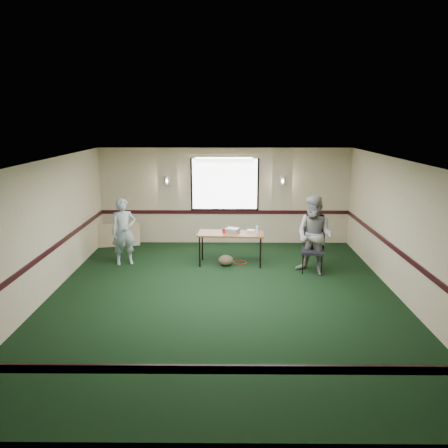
{
  "coord_description": "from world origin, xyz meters",
  "views": [
    {
      "loc": [
        0.08,
        -8.09,
        3.47
      ],
      "look_at": [
        0.0,
        1.3,
        1.2
      ],
      "focal_mm": 35.0,
      "sensor_mm": 36.0,
      "label": 1
    }
  ],
  "objects_px": {
    "conference_chair": "(313,246)",
    "person_right": "(314,235)",
    "person_left": "(124,232)",
    "folding_table": "(231,235)",
    "projector": "(232,230)"
  },
  "relations": [
    {
      "from": "projector",
      "to": "conference_chair",
      "type": "relative_size",
      "value": 0.29
    },
    {
      "from": "person_left",
      "to": "folding_table",
      "type": "bearing_deg",
      "value": -21.07
    },
    {
      "from": "person_left",
      "to": "person_right",
      "type": "relative_size",
      "value": 0.9
    },
    {
      "from": "projector",
      "to": "conference_chair",
      "type": "bearing_deg",
      "value": 9.17
    },
    {
      "from": "folding_table",
      "to": "projector",
      "type": "relative_size",
      "value": 5.36
    },
    {
      "from": "projector",
      "to": "person_left",
      "type": "bearing_deg",
      "value": -154.69
    },
    {
      "from": "conference_chair",
      "to": "person_left",
      "type": "relative_size",
      "value": 0.63
    },
    {
      "from": "conference_chair",
      "to": "person_right",
      "type": "distance_m",
      "value": 0.36
    },
    {
      "from": "folding_table",
      "to": "person_right",
      "type": "height_order",
      "value": "person_right"
    },
    {
      "from": "folding_table",
      "to": "person_left",
      "type": "height_order",
      "value": "person_left"
    },
    {
      "from": "person_left",
      "to": "conference_chair",
      "type": "bearing_deg",
      "value": -26.44
    },
    {
      "from": "folding_table",
      "to": "conference_chair",
      "type": "relative_size",
      "value": 1.58
    },
    {
      "from": "projector",
      "to": "folding_table",
      "type": "bearing_deg",
      "value": -98.29
    },
    {
      "from": "person_right",
      "to": "person_left",
      "type": "bearing_deg",
      "value": -149.92
    },
    {
      "from": "person_right",
      "to": "conference_chair",
      "type": "bearing_deg",
      "value": 120.27
    }
  ]
}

